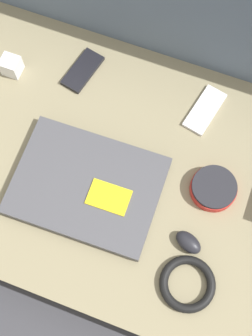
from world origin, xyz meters
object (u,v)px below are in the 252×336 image
phone_silver (205,110)px  charger_brick (11,66)px  computer_mouse (188,242)px  laptop (87,186)px  speaker_puck (214,188)px  phone_black (83,71)px

phone_silver → charger_brick: 0.47m
computer_mouse → phone_silver: bearing=122.4°
laptop → speaker_puck: same height
phone_black → charger_brick: (-0.16, -0.06, 0.02)m
laptop → computer_mouse: 0.25m
laptop → phone_silver: size_ratio=2.46×
phone_silver → laptop: bearing=-112.3°
computer_mouse → phone_black: size_ratio=0.57×
phone_black → charger_brick: charger_brick is taller
computer_mouse → phone_silver: (-0.06, 0.31, -0.01)m
speaker_puck → phone_black: speaker_puck is taller
charger_brick → phone_silver: bearing=7.5°
computer_mouse → phone_black: computer_mouse is taller
laptop → charger_brick: size_ratio=7.05×
speaker_puck → phone_silver: size_ratio=0.78×
phone_silver → phone_black: bearing=-167.3°
computer_mouse → speaker_puck: 0.13m
laptop → phone_black: size_ratio=2.64×
laptop → phone_black: 0.30m
charger_brick → phone_black: bearing=19.9°
laptop → computer_mouse: same height
phone_black → charger_brick: size_ratio=2.67×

